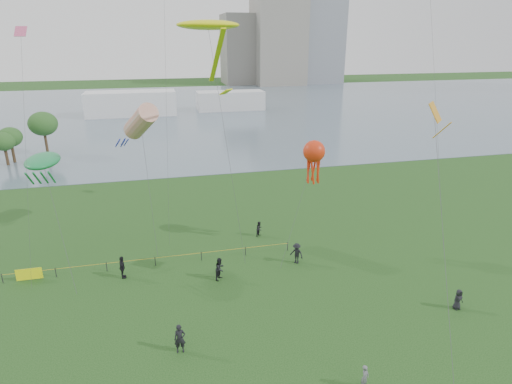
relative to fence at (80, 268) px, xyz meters
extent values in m
plane|color=#163812|center=(13.83, -15.27, -0.55)|extent=(400.00, 400.00, 0.00)
cube|color=slate|center=(13.83, 84.73, -0.53)|extent=(400.00, 120.00, 0.08)
cube|color=gray|center=(59.83, 146.73, 18.45)|extent=(20.00, 20.00, 38.00)
cube|color=slate|center=(45.83, 152.73, 13.45)|extent=(16.00, 18.00, 28.00)
cube|color=white|center=(1.83, 79.73, 2.45)|extent=(22.00, 8.00, 6.00)
cube|color=silver|center=(27.83, 82.73, 1.95)|extent=(18.00, 7.00, 5.00)
cylinder|color=#3B2B1B|center=(-15.49, 37.12, 0.61)|extent=(0.44, 0.44, 2.33)
ellipsoid|color=#2F5E25|center=(-15.49, 37.12, 3.22)|extent=(3.31, 3.31, 2.79)
cylinder|color=#3B2B1B|center=(-10.85, 42.60, 1.07)|extent=(0.44, 0.44, 3.26)
ellipsoid|color=#2F5E25|center=(-10.85, 42.60, 4.73)|extent=(4.63, 4.63, 3.91)
cylinder|color=#3B2B1B|center=(-14.95, 38.63, 0.71)|extent=(0.44, 0.44, 2.53)
ellipsoid|color=#2F5E25|center=(-14.95, 38.63, 3.56)|extent=(3.60, 3.60, 3.04)
cylinder|color=black|center=(-5.88, 0.00, -0.13)|extent=(0.07, 0.07, 0.85)
cylinder|color=black|center=(-1.88, 0.00, -0.13)|extent=(0.07, 0.07, 0.85)
cylinder|color=black|center=(2.12, 0.00, -0.13)|extent=(0.07, 0.07, 0.85)
cylinder|color=black|center=(6.12, 0.00, -0.13)|extent=(0.07, 0.07, 0.85)
cylinder|color=black|center=(10.12, 0.00, -0.13)|extent=(0.07, 0.07, 0.85)
cylinder|color=black|center=(14.12, 0.00, -0.13)|extent=(0.07, 0.07, 0.85)
cylinder|color=black|center=(18.12, 0.00, -0.13)|extent=(0.07, 0.07, 0.85)
cylinder|color=yellow|center=(6.12, 0.00, 0.19)|extent=(24.00, 0.03, 0.03)
cube|color=#FAFF0D|center=(-3.88, 0.00, 0.00)|extent=(2.00, 0.04, 1.00)
imported|color=slate|center=(17.28, -16.90, 0.23)|extent=(0.67, 0.66, 1.56)
imported|color=black|center=(11.25, -3.48, 0.40)|extent=(1.15, 1.17, 1.91)
imported|color=black|center=(18.16, -2.42, 0.39)|extent=(1.34, 1.38, 1.89)
imported|color=black|center=(3.51, -1.41, 0.42)|extent=(0.54, 1.16, 1.95)
imported|color=black|center=(27.38, -11.56, 0.23)|extent=(0.83, 0.60, 1.58)
imported|color=black|center=(7.46, -11.43, 0.42)|extent=(0.73, 0.49, 1.95)
imported|color=black|center=(16.33, 3.64, 0.22)|extent=(0.94, 0.95, 1.54)
cylinder|color=#3F3F42|center=(12.88, 1.21, 9.26)|extent=(1.85, 5.27, 19.63)
ellipsoid|color=#E1E30B|center=(11.97, 3.83, 19.07)|extent=(5.25, 3.28, 0.82)
cube|color=#E1E30B|center=(11.97, -0.37, 16.67)|extent=(0.36, 6.98, 4.09)
cube|color=#E1E30B|center=(11.97, -4.17, 14.57)|extent=(0.95, 0.95, 0.42)
cylinder|color=#3F3F42|center=(6.07, 4.26, 5.11)|extent=(0.59, 5.22, 11.35)
cylinder|color=#C43F17|center=(5.79, 6.86, 10.78)|extent=(3.73, 5.16, 3.86)
cylinder|color=#1822AA|center=(4.39, 5.66, 9.18)|extent=(0.60, 1.13, 0.88)
cylinder|color=#1822AA|center=(4.12, 6.04, 9.18)|extent=(0.60, 1.13, 0.88)
cylinder|color=#1822AA|center=(3.67, 5.89, 9.18)|extent=(0.60, 1.13, 0.88)
cylinder|color=#1822AA|center=(3.67, 5.42, 9.18)|extent=(0.60, 1.13, 0.88)
cylinder|color=#1822AA|center=(4.12, 5.28, 9.18)|extent=(0.60, 1.13, 0.88)
cylinder|color=#3F3F42|center=(-1.06, 0.20, 3.98)|extent=(2.38, 6.52, 9.08)
ellipsoid|color=#167E3E|center=(-2.24, 3.45, 8.51)|extent=(2.67, 4.81, 0.94)
cylinder|color=#167E3E|center=(-3.04, 1.85, 7.51)|extent=(0.16, 1.79, 1.54)
cylinder|color=#167E3E|center=(-2.49, 1.85, 7.51)|extent=(0.16, 1.79, 1.54)
cylinder|color=#167E3E|center=(-1.94, 1.85, 7.51)|extent=(0.16, 1.79, 1.54)
cylinder|color=#167E3E|center=(-1.39, 1.85, 7.51)|extent=(0.16, 1.79, 1.54)
cylinder|color=#3F3F42|center=(18.54, -1.14, 4.03)|extent=(4.06, 3.72, 9.18)
sphere|color=red|center=(20.56, 0.70, 8.61)|extent=(1.96, 1.96, 1.96)
cylinder|color=red|center=(21.06, 0.70, 7.01)|extent=(0.18, 0.54, 2.60)
cylinder|color=red|center=(20.81, 1.13, 7.01)|extent=(0.49, 0.36, 2.61)
cylinder|color=red|center=(20.31, 1.13, 7.01)|extent=(0.49, 0.36, 2.61)
cylinder|color=red|center=(20.06, 0.70, 7.01)|extent=(0.18, 0.54, 2.60)
cylinder|color=red|center=(20.31, 0.27, 7.01)|extent=(0.49, 0.36, 2.61)
cylinder|color=red|center=(20.81, 0.27, 7.01)|extent=(0.49, 0.36, 2.61)
cylinder|color=#3F3F42|center=(22.35, -15.49, 6.52)|extent=(4.33, 11.22, 14.17)
cube|color=orange|center=(24.50, -9.90, 13.60)|extent=(1.49, 1.49, 1.22)
cylinder|color=orange|center=(24.50, -10.80, 12.60)|extent=(0.08, 1.58, 1.35)
cube|color=#E5598C|center=(-2.38, 4.20, 18.54)|extent=(1.04, 1.00, 0.76)
camera|label=1|loc=(6.94, -33.85, 18.06)|focal=30.00mm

